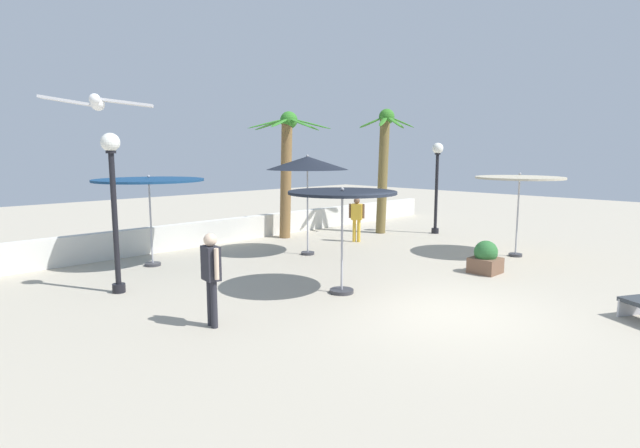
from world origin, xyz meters
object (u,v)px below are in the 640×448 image
object	(u,v)px
patio_umbrella_3	(520,181)
patio_umbrella_2	(149,183)
seagull_0	(97,103)
patio_umbrella_1	(342,200)
lamp_post_2	(437,173)
patio_umbrella_0	(307,164)
palm_tree_0	(384,157)
guest_1	(357,216)
planter	(486,258)
lamp_post_0	(113,189)
palm_tree_2	(287,158)
guest_0	(211,270)

from	to	relation	value
patio_umbrella_3	patio_umbrella_2	bearing A→B (deg)	142.18
patio_umbrella_3	seagull_0	size ratio (longest dim) A/B	2.71
patio_umbrella_1	lamp_post_2	distance (m)	9.20
patio_umbrella_0	palm_tree_0	distance (m)	5.12
palm_tree_0	seagull_0	bearing A→B (deg)	-152.06
patio_umbrella_0	guest_1	bearing A→B (deg)	8.20
patio_umbrella_0	patio_umbrella_2	distance (m)	4.55
patio_umbrella_1	planter	world-z (taller)	patio_umbrella_1
lamp_post_0	seagull_0	world-z (taller)	seagull_0
palm_tree_2	patio_umbrella_1	bearing A→B (deg)	-121.91
palm_tree_2	patio_umbrella_3	bearing A→B (deg)	-70.46
guest_1	guest_0	bearing A→B (deg)	-155.15
lamp_post_0	planter	size ratio (longest dim) A/B	4.15
palm_tree_0	lamp_post_0	xyz separation A→B (m)	(-10.90, -1.12, -0.62)
palm_tree_0	planter	xyz separation A→B (m)	(-3.35, -6.00, -2.56)
palm_tree_0	seagull_0	xyz separation A→B (m)	(-13.45, -7.13, 0.62)
patio_umbrella_2	patio_umbrella_3	bearing A→B (deg)	-37.82
palm_tree_2	lamp_post_0	size ratio (longest dim) A/B	1.30
lamp_post_0	planter	bearing A→B (deg)	-32.88
patio_umbrella_3	guest_0	distance (m)	10.04
patio_umbrella_2	guest_1	size ratio (longest dim) A/B	1.88
patio_umbrella_3	guest_0	bearing A→B (deg)	173.44
patio_umbrella_1	seagull_0	xyz separation A→B (m)	(-6.07, -2.48, 1.47)
patio_umbrella_1	guest_0	size ratio (longest dim) A/B	1.39
lamp_post_2	seagull_0	world-z (taller)	seagull_0
patio_umbrella_3	lamp_post_0	size ratio (longest dim) A/B	0.72
patio_umbrella_3	palm_tree_0	world-z (taller)	palm_tree_0
lamp_post_2	planter	distance (m)	6.71
lamp_post_0	guest_0	xyz separation A→B (m)	(0.27, -3.38, -1.29)
patio_umbrella_1	palm_tree_0	distance (m)	8.76
guest_1	palm_tree_2	bearing A→B (deg)	113.76
patio_umbrella_0	patio_umbrella_1	distance (m)	4.38
palm_tree_2	guest_1	world-z (taller)	palm_tree_2
patio_umbrella_3	lamp_post_2	size ratio (longest dim) A/B	0.73
lamp_post_0	guest_0	size ratio (longest dim) A/B	2.07
patio_umbrella_2	lamp_post_0	distance (m)	2.67
lamp_post_2	planter	bearing A→B (deg)	-136.17
palm_tree_2	guest_0	xyz separation A→B (m)	(-7.26, -6.29, -1.86)
patio_umbrella_0	guest_0	size ratio (longest dim) A/B	1.79
patio_umbrella_0	guest_0	world-z (taller)	patio_umbrella_0
palm_tree_0	guest_0	size ratio (longest dim) A/B	2.80
guest_0	palm_tree_0	bearing A→B (deg)	22.94
patio_umbrella_1	palm_tree_2	xyz separation A→B (m)	(4.01, 6.44, 0.80)
lamp_post_0	patio_umbrella_2	bearing A→B (deg)	48.11
guest_1	seagull_0	world-z (taller)	seagull_0
seagull_0	patio_umbrella_3	bearing A→B (deg)	6.71
palm_tree_0	patio_umbrella_3	bearing A→B (deg)	-97.34
patio_umbrella_0	patio_umbrella_3	xyz separation A→B (m)	(4.28, -4.61, -0.50)
guest_1	patio_umbrella_1	bearing A→B (deg)	-141.74
palm_tree_2	lamp_post_2	size ratio (longest dim) A/B	1.32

